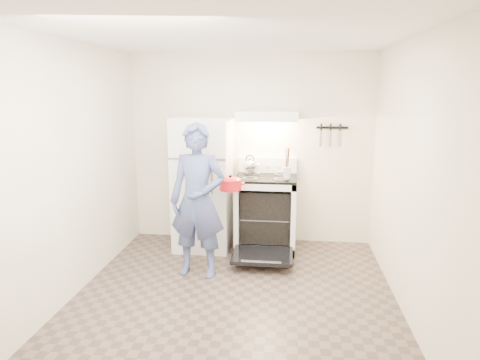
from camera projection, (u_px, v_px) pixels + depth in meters
The scene contains 15 objects.
floor at pixel (233, 301), 4.21m from camera, with size 3.60×3.60×0.00m, color brown.
back_wall at pixel (251, 149), 5.69m from camera, with size 3.20×0.02×2.50m, color beige.
refrigerator at pixel (203, 183), 5.50m from camera, with size 0.70×0.70×1.70m, color white.
stove_body at pixel (266, 214), 5.51m from camera, with size 0.76×0.65×0.92m, color white.
cooktop at pixel (266, 178), 5.41m from camera, with size 0.76×0.65×0.03m, color black.
backsplash at pixel (268, 165), 5.67m from camera, with size 0.76×0.07×0.20m, color white.
oven_door at pixel (262, 256), 5.01m from camera, with size 0.70×0.54×0.04m, color black.
oven_rack at pixel (266, 215), 5.52m from camera, with size 0.60×0.52×0.01m, color slate.
range_hood at pixel (267, 116), 5.32m from camera, with size 0.76×0.50×0.12m, color white.
knife_strip at pixel (332, 128), 5.49m from camera, with size 0.40×0.02×0.03m, color black.
pizza_stone at pixel (270, 216), 5.46m from camera, with size 0.37×0.37×0.02m, color #89664D.
tea_kettle at pixel (250, 165), 5.54m from camera, with size 0.21×0.17×0.25m, color #BABABF, non-canonical shape.
utensil_jar at pixel (287, 173), 5.17m from camera, with size 0.09×0.09×0.13m, color silver.
person at pixel (198, 201), 4.64m from camera, with size 0.62×0.41×1.69m, color #325077.
dutch_oven at pixel (230, 185), 4.95m from camera, with size 0.33×0.26×0.22m, color red, non-canonical shape.
Camera 1 is at (0.53, -3.83, 2.05)m, focal length 32.00 mm.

